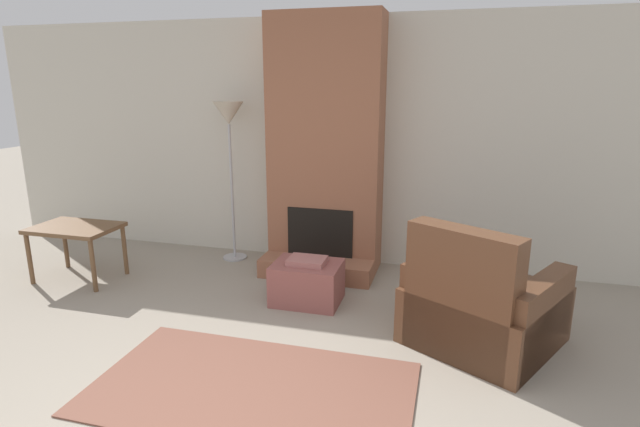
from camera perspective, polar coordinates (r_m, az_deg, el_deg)
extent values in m
cube|color=beige|center=(5.42, 1.34, 8.03)|extent=(8.27, 0.06, 2.60)
cube|color=#935B42|center=(5.17, 0.66, 7.72)|extent=(1.15, 0.45, 2.60)
cube|color=#935B42|center=(5.10, -0.49, -6.37)|extent=(1.15, 0.33, 0.19)
cube|color=black|center=(5.13, -0.01, -2.17)|extent=(0.69, 0.02, 0.50)
cube|color=#8C4C47|center=(4.54, -1.48, -7.91)|extent=(0.60, 0.46, 0.37)
cube|color=#A56660|center=(4.46, -1.50, -5.43)|extent=(0.33, 0.25, 0.05)
cube|color=brown|center=(4.07, 18.23, -10.90)|extent=(1.32, 1.32, 0.44)
cube|color=brown|center=(3.64, 15.79, -9.14)|extent=(0.80, 0.57, 0.98)
cube|color=brown|center=(3.90, 23.69, -11.14)|extent=(0.57, 0.85, 0.62)
cube|color=brown|center=(4.21, 13.40, -8.36)|extent=(0.57, 0.85, 0.62)
cube|color=brown|center=(5.51, -26.22, -1.49)|extent=(0.81, 0.55, 0.04)
cylinder|color=brown|center=(5.67, -30.26, -4.51)|extent=(0.04, 0.04, 0.52)
cylinder|color=brown|center=(5.18, -24.51, -5.48)|extent=(0.04, 0.04, 0.52)
cylinder|color=brown|center=(5.99, -27.09, -3.16)|extent=(0.04, 0.04, 0.52)
cylinder|color=brown|center=(5.53, -21.42, -3.93)|extent=(0.04, 0.04, 0.52)
cylinder|color=#ADADB2|center=(5.78, -9.69, -4.93)|extent=(0.27, 0.27, 0.02)
cylinder|color=#ADADB2|center=(5.57, -10.02, 2.37)|extent=(0.03, 0.03, 1.49)
cone|color=beige|center=(5.46, -10.42, 11.25)|extent=(0.33, 0.33, 0.24)
cube|color=brown|center=(3.46, -7.81, -19.16)|extent=(2.08, 1.16, 0.01)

